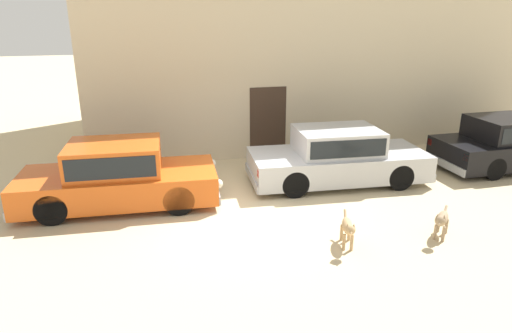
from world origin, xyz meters
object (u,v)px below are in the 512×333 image
object	(u,v)px
stray_dog_tan	(348,228)
stray_dog_spotted	(442,220)
parked_sedan_nearest	(118,175)
parked_sedan_second	(337,156)

from	to	relation	value
stray_dog_tan	stray_dog_spotted	bearing A→B (deg)	104.31
parked_sedan_nearest	stray_dog_spotted	size ratio (longest dim) A/B	5.80
parked_sedan_second	stray_dog_tan	world-z (taller)	parked_sedan_second
stray_dog_spotted	parked_sedan_second	bearing A→B (deg)	-124.56
stray_dog_spotted	stray_dog_tan	distance (m)	1.91
parked_sedan_second	stray_dog_spotted	xyz separation A→B (m)	(0.71, -3.34, -0.31)
stray_dog_spotted	stray_dog_tan	xyz separation A→B (m)	(-1.90, 0.11, 0.01)
parked_sedan_nearest	stray_dog_spotted	distance (m)	6.87
parked_sedan_nearest	parked_sedan_second	distance (m)	5.37
parked_sedan_nearest	stray_dog_spotted	xyz separation A→B (m)	(6.08, -3.18, -0.32)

